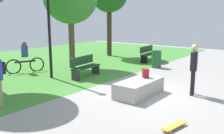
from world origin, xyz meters
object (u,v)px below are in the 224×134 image
Objects in this scene: backpack_on_ledge at (145,73)px; cyclist_on_bicycle at (25,59)px; park_bench_near_path at (149,53)px; trash_bin at (156,59)px; skater_performing_trick at (194,65)px; lamp_post at (49,13)px; park_bench_by_oak at (85,66)px; concrete_ledge at (139,88)px; skateboard_by_ledge at (174,126)px.

cyclist_on_bicycle is at bearing -125.32° from backpack_on_ledge.
trash_bin is at bearing -137.91° from park_bench_near_path.
backpack_on_ledge is 4.57m from trash_bin.
skater_performing_trick is 0.38× the size of lamp_post.
trash_bin is (-1.38, -1.25, -0.03)m from park_bench_near_path.
park_bench_near_path is (5.23, -0.29, 0.00)m from park_bench_by_oak.
park_bench_near_path is (4.91, 4.47, -0.54)m from skater_performing_trick.
concrete_ledge is 1.13× the size of cyclist_on_bicycle.
skater_performing_trick is 1.07× the size of park_bench_near_path.
skater_performing_trick is at bearing 73.06° from backpack_on_ledge.
skater_performing_trick is 6.66m from park_bench_near_path.
park_bench_near_path is at bearing 166.54° from backpack_on_ledge.
concrete_ledge is 2.71m from skateboard_by_ledge.
trash_bin is (3.85, -1.53, -0.03)m from park_bench_by_oak.
skater_performing_trick reaches higher than concrete_ledge.
backpack_on_ledge is at bearing 43.28° from skateboard_by_ledge.
concrete_ledge is at bearing -104.21° from park_bench_by_oak.
lamp_post is 5.98m from trash_bin.
park_bench_near_path is 0.35× the size of lamp_post.
cyclist_on_bicycle is (1.54, 8.29, 0.57)m from skateboard_by_ledge.
backpack_on_ledge is at bearing 5.10° from concrete_ledge.
backpack_on_ledge is 0.35× the size of trash_bin.
backpack_on_ledge is at bearing -81.29° from lamp_post.
trash_bin is at bearing 21.01° from concrete_ledge.
concrete_ledge is 0.64m from backpack_on_ledge.
skateboard_by_ledge is (-2.23, -2.10, -0.62)m from backpack_on_ledge.
concrete_ledge is 2.38× the size of skateboard_by_ledge.
skateboard_by_ledge is 0.48× the size of cyclist_on_bicycle.
cyclist_on_bicycle is (-1.37, 7.66, -0.39)m from skater_performing_trick.
park_bench_by_oak is 0.36× the size of lamp_post.
skater_performing_trick reaches higher than park_bench_near_path.
park_bench_near_path reaches higher than skateboard_by_ledge.
cyclist_on_bicycle is at bearing 79.50° from skateboard_by_ledge.
lamp_post reaches higher than concrete_ledge.
cyclist_on_bicycle is (-1.06, 2.90, 0.15)m from park_bench_by_oak.
backpack_on_ledge is 0.07× the size of lamp_post.
park_bench_by_oak is at bearing -69.99° from cyclist_on_bicycle.
concrete_ledge is 1.12× the size of skater_performing_trick.
skater_performing_trick is at bearing -137.69° from park_bench_near_path.
concrete_ledge is at bearing -153.34° from park_bench_near_path.
park_bench_by_oak is 1.01× the size of park_bench_near_path.
concrete_ledge is 6.12× the size of backpack_on_ledge.
lamp_post is at bearing 152.17° from trash_bin.
concrete_ledge is at bearing 129.13° from skater_performing_trick.
backpack_on_ledge is 0.39× the size of skateboard_by_ledge.
park_bench_by_oak reaches higher than skateboard_by_ledge.
cyclist_on_bicycle reaches higher than backpack_on_ledge.
cyclist_on_bicycle reaches higher than concrete_ledge.
park_bench_near_path is at bearing 42.31° from skater_performing_trick.
park_bench_by_oak reaches higher than trash_bin.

